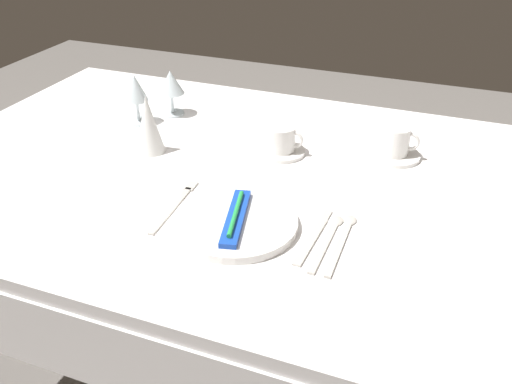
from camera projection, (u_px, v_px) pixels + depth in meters
ground_plane at (258, 377)px, 1.76m from camera, size 6.00×6.00×0.00m
dining_table at (259, 202)px, 1.43m from camera, size 1.80×1.11×0.74m
dinner_plate at (236, 223)px, 1.18m from camera, size 0.27×0.27×0.02m
toothbrush_package at (236, 217)px, 1.17m from camera, size 0.08×0.21×0.02m
fork_outer at (176, 204)px, 1.26m from camera, size 0.03×0.23×0.00m
dinner_knife at (313, 238)px, 1.15m from camera, size 0.03×0.21×0.00m
spoon_soup at (329, 236)px, 1.15m from camera, size 0.03×0.21×0.01m
spoon_dessert at (343, 237)px, 1.15m from camera, size 0.03×0.23×0.01m
saucer_left at (281, 151)px, 1.48m from camera, size 0.13×0.13×0.01m
coffee_cup_left at (282, 138)px, 1.46m from camera, size 0.10×0.08×0.07m
saucer_right at (394, 155)px, 1.46m from camera, size 0.14×0.14×0.01m
coffee_cup_right at (396, 141)px, 1.44m from camera, size 0.10×0.07×0.07m
wine_glass_centre at (136, 91)px, 1.61m from camera, size 0.07×0.07×0.15m
wine_glass_left at (171, 84)px, 1.66m from camera, size 0.08×0.08×0.14m
napkin_folded at (148, 124)px, 1.45m from camera, size 0.08×0.08×0.16m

